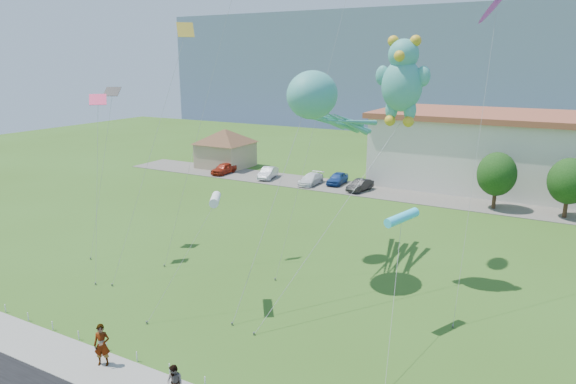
{
  "coord_description": "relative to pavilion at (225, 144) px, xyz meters",
  "views": [
    {
      "loc": [
        15.53,
        -16.58,
        13.71
      ],
      "look_at": [
        1.97,
        8.0,
        6.51
      ],
      "focal_mm": 32.0,
      "sensor_mm": 36.0,
      "label": 1
    }
  ],
  "objects": [
    {
      "name": "ground",
      "position": [
        24.0,
        -38.0,
        -3.02
      ],
      "size": [
        160.0,
        160.0,
        0.0
      ],
      "primitive_type": "plane",
      "color": "#355919",
      "rests_on": "ground"
    },
    {
      "name": "sidewalk",
      "position": [
        24.0,
        -40.75,
        -2.97
      ],
      "size": [
        80.0,
        2.5,
        0.1
      ],
      "primitive_type": "cube",
      "color": "gray",
      "rests_on": "ground"
    },
    {
      "name": "parking_strip",
      "position": [
        24.0,
        -3.0,
        -2.99
      ],
      "size": [
        70.0,
        6.0,
        0.06
      ],
      "primitive_type": "cube",
      "color": "#59544C",
      "rests_on": "ground"
    },
    {
      "name": "hill_ridge",
      "position": [
        24.0,
        82.0,
        9.48
      ],
      "size": [
        160.0,
        50.0,
        25.0
      ],
      "primitive_type": "cube",
      "color": "slate",
      "rests_on": "ground"
    },
    {
      "name": "pavilion",
      "position": [
        0.0,
        0.0,
        0.0
      ],
      "size": [
        9.2,
        9.2,
        5.0
      ],
      "color": "tan",
      "rests_on": "ground"
    },
    {
      "name": "rope_fence",
      "position": [
        24.0,
        -39.3,
        -2.77
      ],
      "size": [
        26.05,
        0.05,
        0.5
      ],
      "color": "white",
      "rests_on": "ground"
    },
    {
      "name": "tree_near",
      "position": [
        34.0,
        -4.0,
        0.36
      ],
      "size": [
        3.6,
        3.6,
        5.47
      ],
      "color": "#3F2B19",
      "rests_on": "ground"
    },
    {
      "name": "tree_mid",
      "position": [
        40.0,
        -4.0,
        0.36
      ],
      "size": [
        3.6,
        3.6,
        5.47
      ],
      "color": "#3F2B19",
      "rests_on": "ground"
    },
    {
      "name": "pedestrian_left",
      "position": [
        21.95,
        -40.34,
        -1.92
      ],
      "size": [
        0.88,
        0.78,
        2.02
      ],
      "primitive_type": "imported",
      "rotation": [
        0.0,
        0.0,
        0.51
      ],
      "color": "gray",
      "rests_on": "sidewalk"
    },
    {
      "name": "pedestrian_right",
      "position": [
        26.59,
        -40.73,
        -2.13
      ],
      "size": [
        0.79,
        0.62,
        1.59
      ],
      "primitive_type": "imported",
      "rotation": [
        0.0,
        0.0,
        -0.03
      ],
      "color": "gray",
      "rests_on": "sidewalk"
    },
    {
      "name": "parked_car_red",
      "position": [
        2.39,
        -3.79,
        -2.29
      ],
      "size": [
        1.61,
        3.95,
        1.34
      ],
      "primitive_type": "imported",
      "rotation": [
        0.0,
        0.0,
        -0.01
      ],
      "color": "#A62814",
      "rests_on": "parking_strip"
    },
    {
      "name": "parked_car_silver",
      "position": [
        8.54,
        -3.33,
        -2.3
      ],
      "size": [
        2.24,
        4.24,
        1.33
      ],
      "primitive_type": "imported",
      "rotation": [
        0.0,
        0.0,
        0.22
      ],
      "color": "silver",
      "rests_on": "parking_strip"
    },
    {
      "name": "parked_car_white",
      "position": [
        14.4,
        -3.67,
        -2.35
      ],
      "size": [
        1.76,
        4.24,
        1.23
      ],
      "primitive_type": "imported",
      "rotation": [
        0.0,
        0.0,
        0.01
      ],
      "color": "white",
      "rests_on": "parking_strip"
    },
    {
      "name": "parked_car_blue",
      "position": [
        16.98,
        -2.06,
        -2.3
      ],
      "size": [
        1.74,
        3.95,
        1.32
      ],
      "primitive_type": "imported",
      "rotation": [
        0.0,
        0.0,
        0.05
      ],
      "color": "navy",
      "rests_on": "parking_strip"
    },
    {
      "name": "parked_car_black",
      "position": [
        20.38,
        -3.76,
        -2.34
      ],
      "size": [
        1.99,
        3.94,
        1.24
      ],
      "primitive_type": "imported",
      "rotation": [
        0.0,
        0.0,
        -0.19
      ],
      "color": "black",
      "rests_on": "parking_strip"
    },
    {
      "name": "octopus_kite",
      "position": [
        25.78,
        -25.24,
        7.9
      ],
      "size": [
        2.89,
        15.06,
        13.17
      ],
      "color": "teal",
      "rests_on": "ground"
    },
    {
      "name": "teddy_bear_kite",
      "position": [
        30.45,
        -24.1,
        9.64
      ],
      "size": [
        5.64,
        11.64,
        15.15
      ],
      "color": "teal",
      "rests_on": "ground"
    },
    {
      "name": "small_kite_purple",
      "position": [
        35.02,
        -21.63,
        13.65
      ],
      "size": [
        1.8,
        8.19,
        17.77
      ],
      "color": "#C234D1",
      "rests_on": "ground"
    },
    {
      "name": "small_kite_cyan",
      "position": [
        32.54,
        -29.88,
        2.86
      ],
      "size": [
        1.74,
        7.4,
        6.37
      ],
      "color": "#38DAFF",
      "rests_on": "ground"
    },
    {
      "name": "small_kite_white",
      "position": [
        22.8,
        -32.63,
        3.22
      ],
      "size": [
        2.26,
        5.01,
        6.72
      ],
      "color": "white",
      "rests_on": "ground"
    },
    {
      "name": "small_kite_pink",
      "position": [
        11.87,
        -30.71,
        6.9
      ],
      "size": [
        3.66,
        4.77,
        11.62
      ],
      "color": "#F83766",
      "rests_on": "ground"
    },
    {
      "name": "small_kite_black",
      "position": [
        10.1,
        -28.01,
        7.22
      ],
      "size": [
        1.42,
        4.62,
        11.97
      ],
      "color": "black",
      "rests_on": "ground"
    },
    {
      "name": "small_kite_yellow",
      "position": [
        16.19,
        -27.6,
        10.54
      ],
      "size": [
        1.46,
        8.02,
        16.14
      ],
      "color": "gold",
      "rests_on": "ground"
    }
  ]
}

